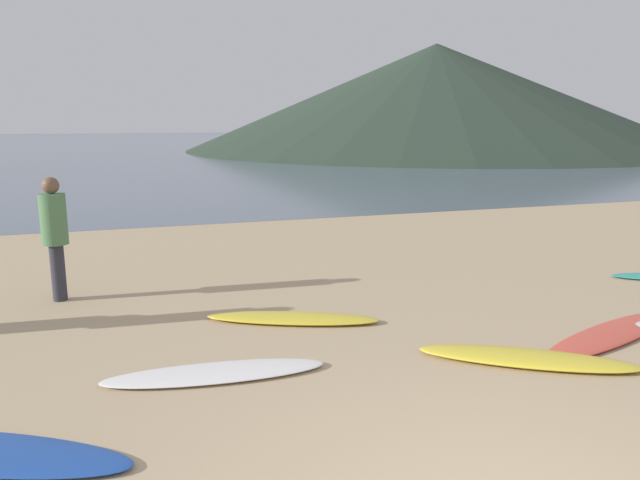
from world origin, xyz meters
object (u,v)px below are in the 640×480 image
Objects in this scene: person_0 at (54,229)px; surfboard_4 at (292,318)px; surfboard_6 at (611,334)px; surfboard_5 at (527,358)px; surfboard_3 at (215,373)px.

surfboard_4 is at bearing 11.69° from person_0.
surfboard_6 is 1.49× the size of person_0.
surfboard_5 reaches higher than surfboard_4.
surfboard_5 is at bearing 6.31° from person_0.
surfboard_6 is (1.42, 0.33, -0.02)m from surfboard_5.
surfboard_5 is at bearing 174.32° from surfboard_6.
surfboard_4 is 3.57m from person_0.
surfboard_4 reaches higher than surfboard_3.
surfboard_5 is 6.30m from person_0.
surfboard_4 is at bearing 54.04° from surfboard_3.
surfboard_4 is (1.17, 1.33, 0.01)m from surfboard_3.
surfboard_5 is (3.15, -0.69, 0.01)m from surfboard_3.
surfboard_5 reaches higher than surfboard_3.
surfboard_5 is (1.98, -2.02, 0.00)m from surfboard_4.
surfboard_4 is 0.85× the size of surfboard_6.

